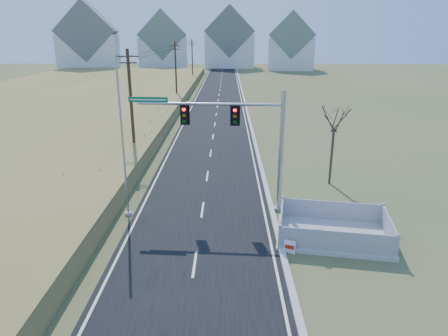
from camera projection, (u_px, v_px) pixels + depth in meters
ground at (198, 244)px, 20.22m from camera, size 260.00×260.00×0.00m
road at (219, 97)px, 67.60m from camera, size 8.00×180.00×0.06m
curb at (243, 96)px, 67.55m from camera, size 0.30×180.00×0.18m
reed_marsh at (53, 102)px, 58.13m from camera, size 38.00×110.00×1.30m
utility_pole_near at (131, 103)px, 33.00m from camera, size 1.80×0.26×9.00m
utility_pole_mid at (176, 71)px, 61.43m from camera, size 1.80×0.26×9.00m
utility_pole_far at (192, 59)px, 89.87m from camera, size 1.80×0.26×9.00m
condo_nw at (88, 43)px, 112.87m from camera, size 17.69×13.38×19.05m
condo_nnw at (163, 45)px, 120.52m from camera, size 14.93×11.17×17.03m
condo_n at (229, 42)px, 123.93m from camera, size 15.27×10.20×18.54m
condo_ne at (291, 46)px, 116.44m from camera, size 14.12×10.51×16.52m
traffic_signal_mast at (249, 139)px, 22.79m from camera, size 9.02×0.93×7.19m
fence_enclosure at (333, 233)px, 20.73m from camera, size 6.27×4.80×1.30m
open_sign at (290, 247)px, 19.18m from camera, size 0.54×0.25×0.70m
flagpole at (124, 156)px, 22.26m from camera, size 0.41×0.41×9.10m
bare_tree at (335, 117)px, 26.85m from camera, size 2.23×2.23×5.91m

